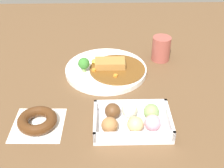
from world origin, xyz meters
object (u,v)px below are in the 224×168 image
curry_plate (107,69)px  donut_box (131,120)px  chocolate_ring_donut (36,121)px  coffee_mug (160,49)px

curry_plate → donut_box: (0.06, -0.28, 0.01)m
curry_plate → chocolate_ring_donut: bearing=-126.3°
curry_plate → coffee_mug: bearing=23.4°
donut_box → coffee_mug: coffee_mug is taller
chocolate_ring_donut → coffee_mug: (0.40, 0.36, 0.03)m
curry_plate → coffee_mug: (0.20, 0.09, 0.03)m
curry_plate → coffee_mug: 0.22m
curry_plate → chocolate_ring_donut: 0.34m
chocolate_ring_donut → donut_box: bearing=-2.7°
chocolate_ring_donut → coffee_mug: coffee_mug is taller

